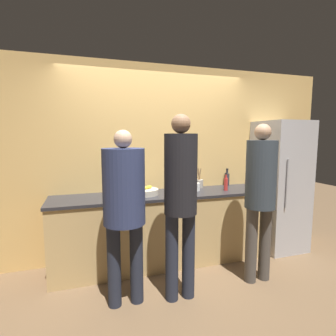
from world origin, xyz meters
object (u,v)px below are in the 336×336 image
(bottle_dark, at_px, (227,179))
(fruit_bowl, at_px, (145,192))
(refrigerator, at_px, (279,185))
(person_center, at_px, (181,193))
(person_left, at_px, (124,200))
(utensil_crock, at_px, (199,183))
(person_right, at_px, (260,190))
(potted_plant, at_px, (123,183))
(cup_white, at_px, (197,187))
(bottle_red, at_px, (226,184))

(bottle_dark, bearing_deg, fruit_bowl, -169.25)
(refrigerator, distance_m, person_center, 1.98)
(person_left, distance_m, person_center, 0.55)
(fruit_bowl, xyz_separation_m, utensil_crock, (0.84, 0.22, 0.03))
(person_right, height_order, utensil_crock, person_right)
(fruit_bowl, bearing_deg, potted_plant, 141.02)
(cup_white, bearing_deg, refrigerator, -2.56)
(bottle_red, bearing_deg, utensil_crock, 131.63)
(person_left, distance_m, potted_plant, 0.92)
(person_left, bearing_deg, person_center, -7.83)
(person_center, xyz_separation_m, cup_white, (0.53, 0.82, -0.12))
(person_left, distance_m, utensil_crock, 1.51)
(fruit_bowl, bearing_deg, refrigerator, -0.84)
(refrigerator, bearing_deg, bottle_dark, 158.76)
(person_center, bearing_deg, person_left, 172.17)
(bottle_dark, distance_m, cup_white, 0.63)
(bottle_dark, bearing_deg, refrigerator, -21.24)
(person_center, bearing_deg, potted_plant, 113.50)
(utensil_crock, distance_m, bottle_dark, 0.46)
(person_right, bearing_deg, potted_plant, 146.16)
(refrigerator, height_order, potted_plant, refrigerator)
(fruit_bowl, height_order, bottle_red, bottle_red)
(potted_plant, bearing_deg, bottle_red, -11.41)
(person_left, distance_m, bottle_dark, 1.91)
(person_center, bearing_deg, person_right, 3.05)
(person_left, distance_m, bottle_red, 1.59)
(refrigerator, xyz_separation_m, potted_plant, (-2.25, 0.23, 0.12))
(person_center, relative_size, potted_plant, 7.72)
(utensil_crock, height_order, bottle_red, utensil_crock)
(refrigerator, relative_size, person_center, 1.00)
(fruit_bowl, relative_size, bottle_red, 1.43)
(cup_white, bearing_deg, utensil_crock, 57.06)
(person_center, distance_m, cup_white, 0.98)
(fruit_bowl, height_order, utensil_crock, utensil_crock)
(refrigerator, distance_m, person_left, 2.46)
(person_right, bearing_deg, cup_white, 119.57)
(refrigerator, xyz_separation_m, person_left, (-2.36, -0.68, 0.12))
(bottle_red, bearing_deg, person_left, -156.28)
(person_center, xyz_separation_m, person_right, (0.96, 0.05, -0.04))
(person_left, height_order, bottle_red, person_left)
(bottle_dark, height_order, cup_white, bottle_dark)
(person_left, xyz_separation_m, person_right, (1.50, -0.02, 0.01))
(refrigerator, distance_m, bottle_red, 0.92)
(person_center, distance_m, potted_plant, 1.07)
(fruit_bowl, bearing_deg, bottle_red, -3.86)
(utensil_crock, bearing_deg, person_center, -122.96)
(refrigerator, bearing_deg, utensil_crock, 168.04)
(potted_plant, bearing_deg, refrigerator, -5.73)
(utensil_crock, bearing_deg, potted_plant, -178.82)
(person_right, xyz_separation_m, cup_white, (-0.43, 0.76, -0.08))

